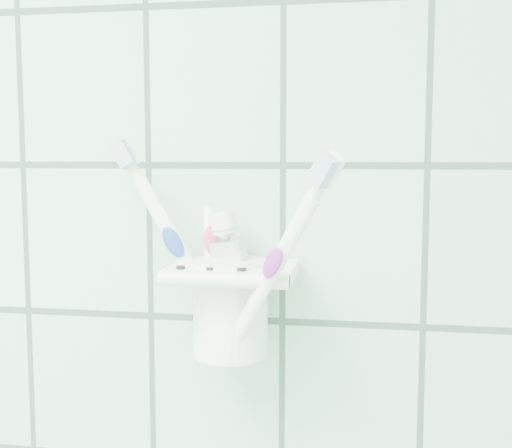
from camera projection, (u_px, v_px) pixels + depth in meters
holder_bracket at (233, 273)px, 0.59m from camera, size 0.11×0.10×0.04m
cup at (231, 304)px, 0.60m from camera, size 0.08×0.08×0.09m
toothbrush_pink at (234, 229)px, 0.59m from camera, size 0.11×0.03×0.22m
toothbrush_blue at (212, 240)px, 0.59m from camera, size 0.03×0.08×0.20m
toothbrush_orange at (228, 230)px, 0.58m from camera, size 0.10×0.09×0.21m
toothpaste_tube at (244, 268)px, 0.60m from camera, size 0.05×0.04×0.13m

